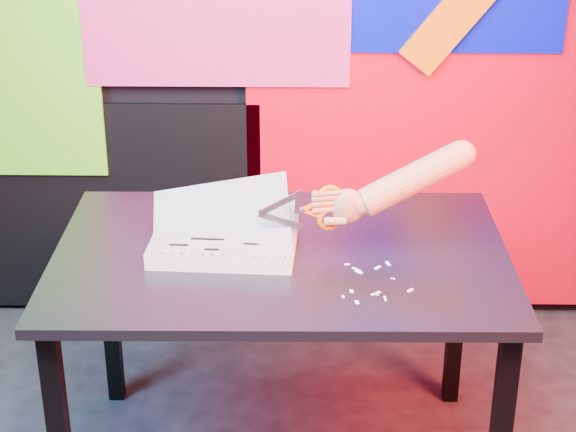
{
  "coord_description": "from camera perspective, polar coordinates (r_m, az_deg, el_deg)",
  "views": [
    {
      "loc": [
        0.06,
        -1.89,
        1.97
      ],
      "look_at": [
        0.02,
        0.5,
        0.87
      ],
      "focal_mm": 60.0,
      "sensor_mm": 36.0,
      "label": 1
    }
  ],
  "objects": [
    {
      "name": "backdrop",
      "position": [
        3.51,
        0.94,
        7.86
      ],
      "size": [
        2.88,
        0.05,
        2.08
      ],
      "color": "red",
      "rests_on": "ground"
    },
    {
      "name": "scissors",
      "position": [
        2.65,
        2.12,
        0.47
      ],
      "size": [
        0.23,
        0.06,
        0.14
      ],
      "rotation": [
        0.0,
        0.0,
        0.23
      ],
      "color": "silver",
      "rests_on": "printout_stack"
    },
    {
      "name": "work_table",
      "position": [
        2.74,
        -0.41,
        -3.68
      ],
      "size": [
        1.28,
        0.86,
        0.75
      ],
      "rotation": [
        0.0,
        0.0,
        0.01
      ],
      "color": "black",
      "rests_on": "ground"
    },
    {
      "name": "printout_stack",
      "position": [
        2.71,
        -3.78,
        -1.44
      ],
      "size": [
        0.42,
        0.32,
        0.21
      ],
      "rotation": [
        0.0,
        0.0,
        -0.06
      ],
      "color": "silver",
      "rests_on": "work_table"
    },
    {
      "name": "paper_clippings",
      "position": [
        2.56,
        4.95,
        -3.87
      ],
      "size": [
        0.19,
        0.24,
        0.0
      ],
      "color": "white",
      "rests_on": "work_table"
    },
    {
      "name": "hand_forearm",
      "position": [
        2.69,
        6.78,
        1.97
      ],
      "size": [
        0.45,
        0.15,
        0.22
      ],
      "rotation": [
        0.0,
        0.0,
        0.23
      ],
      "color": "tan",
      "rests_on": "work_table"
    },
    {
      "name": "room",
      "position": [
        1.99,
        -0.79,
        6.59
      ],
      "size": [
        3.01,
        3.01,
        2.71
      ],
      "color": "black",
      "rests_on": "ground"
    }
  ]
}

